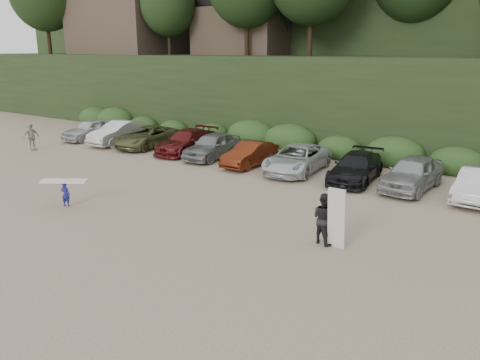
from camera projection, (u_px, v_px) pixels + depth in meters
The scene contains 5 objects.
ground at pixel (164, 224), 18.15m from camera, with size 120.00×120.00×0.00m, color tan.
parked_cars at pixel (333, 163), 24.43m from camera, with size 39.76×6.32×1.63m.
distant_walker at pixel (31, 137), 30.96m from camera, with size 1.06×0.44×1.80m, color #ADA093.
child_surfer at pixel (65, 188), 19.96m from camera, with size 1.93×1.50×1.16m.
adult_surfer at pixel (325, 218), 16.08m from camera, with size 1.36×0.93×2.14m.
Camera 1 is at (11.94, -12.46, 6.56)m, focal length 35.00 mm.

